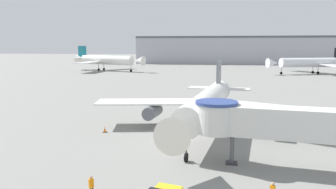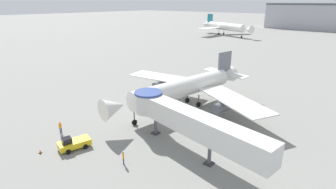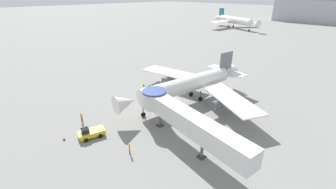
# 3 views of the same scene
# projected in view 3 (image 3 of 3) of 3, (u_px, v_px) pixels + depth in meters

# --- Properties ---
(ground_plane) EXTENTS (800.00, 800.00, 0.00)m
(ground_plane) POSITION_uv_depth(u_px,v_px,m) (173.00, 99.00, 49.01)
(ground_plane) COLOR gray
(main_airplane) EXTENTS (32.91, 30.36, 8.98)m
(main_airplane) POSITION_uv_depth(u_px,v_px,m) (190.00, 84.00, 46.66)
(main_airplane) COLOR white
(main_airplane) RESTS_ON ground_plane
(jet_bridge) EXTENTS (21.82, 6.29, 6.11)m
(jet_bridge) POSITION_uv_depth(u_px,v_px,m) (182.00, 117.00, 33.17)
(jet_bridge) COLOR silver
(jet_bridge) RESTS_ON ground_plane
(pushback_tug_yellow) EXTENTS (2.92, 4.40, 1.78)m
(pushback_tug_yellow) POSITION_uv_depth(u_px,v_px,m) (91.00, 133.00, 35.94)
(pushback_tug_yellow) COLOR yellow
(pushback_tug_yellow) RESTS_ON ground_plane
(traffic_cone_apron_front) EXTENTS (0.38, 0.38, 0.64)m
(traffic_cone_apron_front) POSITION_uv_depth(u_px,v_px,m) (64.00, 138.00, 35.33)
(traffic_cone_apron_front) COLOR black
(traffic_cone_apron_front) RESTS_ON ground_plane
(traffic_cone_port_wing) EXTENTS (0.50, 0.50, 0.82)m
(traffic_cone_port_wing) POSITION_uv_depth(u_px,v_px,m) (144.00, 84.00, 55.64)
(traffic_cone_port_wing) COLOR black
(traffic_cone_port_wing) RESTS_ON ground_plane
(ground_crew_marshaller) EXTENTS (0.39, 0.39, 1.82)m
(ground_crew_marshaller) POSITION_uv_depth(u_px,v_px,m) (81.00, 117.00, 39.96)
(ground_crew_marshaller) COLOR #1E2338
(ground_crew_marshaller) RESTS_ON ground_plane
(ground_crew_wing_walker) EXTENTS (0.39, 0.37, 1.79)m
(ground_crew_wing_walker) POSITION_uv_depth(u_px,v_px,m) (129.00, 148.00, 31.96)
(ground_crew_wing_walker) COLOR #1E2338
(ground_crew_wing_walker) RESTS_ON ground_plane
(background_jet_teal_tail) EXTENTS (37.10, 33.72, 11.32)m
(background_jet_teal_tail) POSITION_uv_depth(u_px,v_px,m) (234.00, 20.00, 143.15)
(background_jet_teal_tail) COLOR white
(background_jet_teal_tail) RESTS_ON ground_plane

